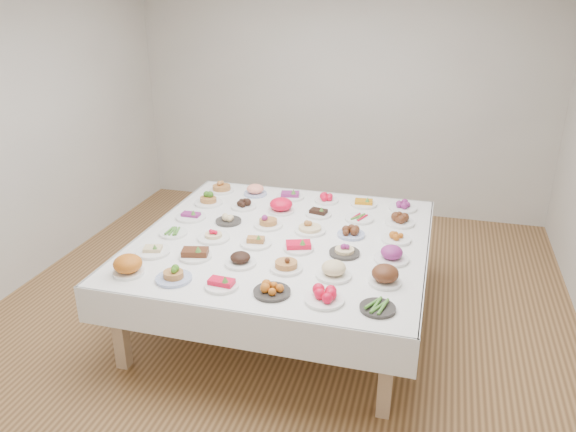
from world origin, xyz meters
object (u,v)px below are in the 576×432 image
(dish_0, at_px, (128,265))
(dish_18, at_px, (191,213))
(display_table, at_px, (283,245))
(dish_35, at_px, (403,204))

(dish_0, height_order, dish_18, dish_0)
(display_table, bearing_deg, dish_0, -135.11)
(display_table, bearing_deg, dish_18, 168.99)
(display_table, height_order, dish_18, dish_18)
(dish_0, distance_m, dish_18, 1.06)
(dish_35, bearing_deg, dish_0, -135.08)
(dish_0, bearing_deg, dish_35, 44.92)
(dish_18, bearing_deg, dish_35, 21.77)
(dish_0, bearing_deg, display_table, 44.89)
(dish_18, bearing_deg, dish_0, -89.85)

